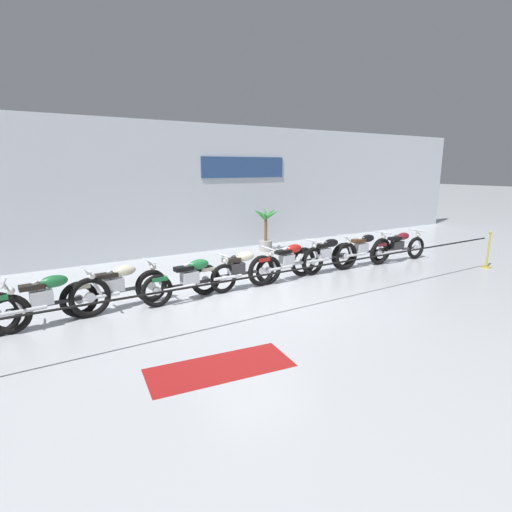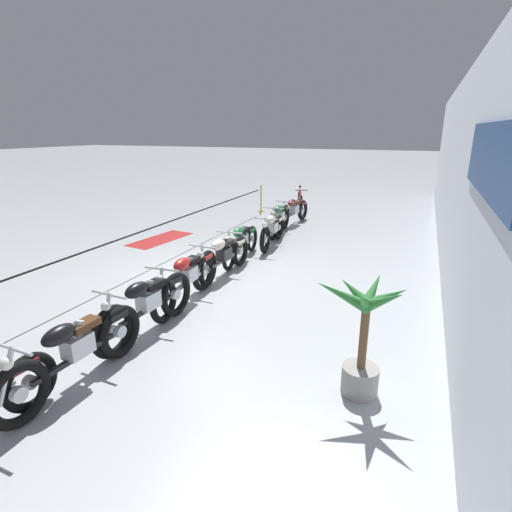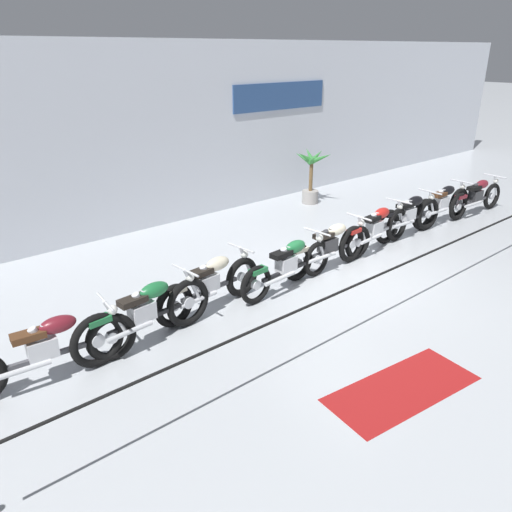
{
  "view_description": "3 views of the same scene",
  "coord_description": "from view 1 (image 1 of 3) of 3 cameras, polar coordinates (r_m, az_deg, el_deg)",
  "views": [
    {
      "loc": [
        -4.45,
        -7.23,
        2.8
      ],
      "look_at": [
        0.53,
        0.74,
        0.71
      ],
      "focal_mm": 28.0,
      "sensor_mm": 36.0,
      "label": 1
    },
    {
      "loc": [
        7.27,
        4.4,
        3.08
      ],
      "look_at": [
        -0.12,
        1.34,
        0.54
      ],
      "focal_mm": 28.0,
      "sensor_mm": 36.0,
      "label": 2
    },
    {
      "loc": [
        -6.89,
        -5.29,
        3.99
      ],
      "look_at": [
        -1.43,
        1.14,
        0.47
      ],
      "focal_mm": 35.0,
      "sensor_mm": 36.0,
      "label": 3
    }
  ],
  "objects": [
    {
      "name": "stanchion_mid_left",
      "position": [
        13.11,
        30.18,
        0.08
      ],
      "size": [
        0.28,
        0.28,
        1.05
      ],
      "color": "gold",
      "rests_on": "ground"
    },
    {
      "name": "back_wall",
      "position": [
        13.16,
        -12.32,
        9.22
      ],
      "size": [
        28.0,
        0.29,
        4.2
      ],
      "color": "silver",
      "rests_on": "ground"
    },
    {
      "name": "ground_plane",
      "position": [
        8.94,
        -0.38,
        -5.71
      ],
      "size": [
        120.0,
        120.0,
        0.0
      ],
      "primitive_type": "plane",
      "color": "#B2B7BC"
    },
    {
      "name": "motorcycle_green_1",
      "position": [
        8.07,
        -27.84,
        -5.61
      ],
      "size": [
        2.3,
        0.62,
        0.97
      ],
      "color": "black",
      "rests_on": "ground"
    },
    {
      "name": "stanchion_far_left",
      "position": [
        6.86,
        -5.79,
        -4.77
      ],
      "size": [
        13.98,
        0.28,
        1.05
      ],
      "color": "gold",
      "rests_on": "ground"
    },
    {
      "name": "floor_banner",
      "position": [
        5.94,
        -5.14,
        -15.58
      ],
      "size": [
        2.16,
        1.1,
        0.01
      ],
      "primitive_type": "cube",
      "rotation": [
        0.0,
        0.0,
        -0.12
      ],
      "color": "maroon",
      "rests_on": "ground"
    },
    {
      "name": "motorcycle_red_5",
      "position": [
        10.07,
        4.69,
        -0.85
      ],
      "size": [
        2.46,
        0.62,
        0.96
      ],
      "color": "black",
      "rests_on": "ground"
    },
    {
      "name": "motorcycle_maroon_8",
      "position": [
        12.8,
        19.7,
        1.26
      ],
      "size": [
        2.27,
        0.62,
        0.92
      ],
      "color": "black",
      "rests_on": "ground"
    },
    {
      "name": "motorcycle_black_6",
      "position": [
        10.91,
        9.92,
        0.08
      ],
      "size": [
        2.24,
        0.62,
        0.96
      ],
      "color": "black",
      "rests_on": "ground"
    },
    {
      "name": "potted_palm_left_of_row",
      "position": [
        13.57,
        1.39,
        3.92
      ],
      "size": [
        0.87,
        1.04,
        1.53
      ],
      "color": "gray",
      "rests_on": "ground"
    },
    {
      "name": "motorcycle_cream_2",
      "position": [
        8.48,
        -19.21,
        -4.24
      ],
      "size": [
        2.15,
        0.62,
        0.93
      ],
      "color": "black",
      "rests_on": "ground"
    },
    {
      "name": "motorcycle_black_7",
      "position": [
        11.92,
        15.01,
        0.85
      ],
      "size": [
        2.29,
        0.62,
        0.95
      ],
      "color": "black",
      "rests_on": "ground"
    },
    {
      "name": "motorcycle_green_3",
      "position": [
        8.67,
        -9.07,
        -3.24
      ],
      "size": [
        2.26,
        0.62,
        0.92
      ],
      "color": "black",
      "rests_on": "ground"
    },
    {
      "name": "motorcycle_cream_4",
      "position": [
        9.29,
        -2.47,
        -2.08
      ],
      "size": [
        2.36,
        0.62,
        0.93
      ],
      "color": "black",
      "rests_on": "ground"
    }
  ]
}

